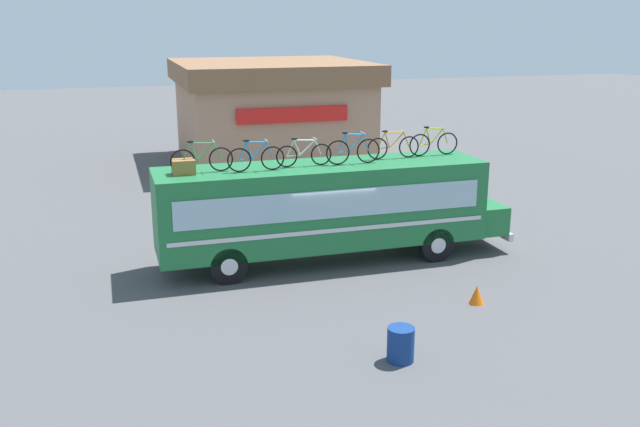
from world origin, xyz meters
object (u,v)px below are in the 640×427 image
rooftop_bicycle_3 (304,154)px  rooftop_bicycle_5 (393,147)px  luggage_bag_1 (183,167)px  rooftop_bicycle_2 (256,158)px  rooftop_bicycle_4 (353,151)px  bus (328,206)px  traffic_cone (477,295)px  trash_bin (401,344)px  rooftop_bicycle_6 (433,143)px  rooftop_bicycle_1 (202,159)px

rooftop_bicycle_3 → rooftop_bicycle_5: (2.96, 0.32, 0.01)m
luggage_bag_1 → rooftop_bicycle_5: size_ratio=0.37×
rooftop_bicycle_2 → rooftop_bicycle_4: size_ratio=0.98×
rooftop_bicycle_2 → rooftop_bicycle_3: rooftop_bicycle_2 is taller
bus → rooftop_bicycle_4: bearing=-10.0°
traffic_cone → trash_bin: bearing=-143.6°
rooftop_bicycle_3 → trash_bin: size_ratio=2.17×
bus → rooftop_bicycle_5: rooftop_bicycle_5 is taller
rooftop_bicycle_2 → rooftop_bicycle_6: rooftop_bicycle_6 is taller
rooftop_bicycle_2 → rooftop_bicycle_3: (1.49, 0.25, -0.02)m
bus → rooftop_bicycle_3: (-0.74, -0.03, 1.63)m
bus → rooftop_bicycle_5: size_ratio=6.37×
luggage_bag_1 → rooftop_bicycle_3: 3.51m
rooftop_bicycle_1 → rooftop_bicycle_6: bearing=3.2°
luggage_bag_1 → rooftop_bicycle_6: 7.90m
bus → rooftop_bicycle_5: 2.78m
rooftop_bicycle_2 → rooftop_bicycle_6: bearing=6.6°
bus → luggage_bag_1: 4.50m
rooftop_bicycle_5 → rooftop_bicycle_1: bearing=-177.0°
bus → rooftop_bicycle_6: rooftop_bicycle_6 is taller
trash_bin → traffic_cone: size_ratio=1.57×
luggage_bag_1 → rooftop_bicycle_4: (4.99, -0.05, 0.20)m
rooftop_bicycle_1 → rooftop_bicycle_5: (5.94, 0.31, -0.01)m
traffic_cone → rooftop_bicycle_2: bearing=140.4°
luggage_bag_1 → rooftop_bicycle_6: rooftop_bicycle_6 is taller
luggage_bag_1 → rooftop_bicycle_3: size_ratio=0.37×
rooftop_bicycle_2 → trash_bin: 7.33m
rooftop_bicycle_3 → traffic_cone: size_ratio=3.40×
rooftop_bicycle_6 → rooftop_bicycle_2: bearing=-173.4°
rooftop_bicycle_3 → rooftop_bicycle_5: size_ratio=0.99×
rooftop_bicycle_6 → trash_bin: bearing=-120.0°
rooftop_bicycle_4 → trash_bin: bearing=-100.5°
rooftop_bicycle_4 → trash_bin: rooftop_bicycle_4 is taller
rooftop_bicycle_1 → trash_bin: size_ratio=2.26×
rooftop_bicycle_1 → bus: bearing=0.3°
rooftop_bicycle_5 → rooftop_bicycle_6: size_ratio=1.03×
luggage_bag_1 → rooftop_bicycle_5: (6.46, 0.37, 0.17)m
bus → rooftop_bicycle_1: 4.07m
rooftop_bicycle_5 → trash_bin: 8.10m
rooftop_bicycle_2 → rooftop_bicycle_4: (2.98, 0.15, 0.02)m
rooftop_bicycle_5 → traffic_cone: bearing=-84.0°
luggage_bag_1 → rooftop_bicycle_2: (2.01, -0.20, 0.18)m
rooftop_bicycle_5 → luggage_bag_1: bearing=-176.7°
bus → rooftop_bicycle_6: size_ratio=6.57×
rooftop_bicycle_5 → trash_bin: size_ratio=2.20×
rooftop_bicycle_3 → rooftop_bicycle_5: rooftop_bicycle_5 is taller
rooftop_bicycle_3 → rooftop_bicycle_5: 2.98m
rooftop_bicycle_3 → rooftop_bicycle_6: (4.38, 0.43, 0.03)m
rooftop_bicycle_5 → trash_bin: rooftop_bicycle_5 is taller
rooftop_bicycle_1 → rooftop_bicycle_2: bearing=-10.1°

